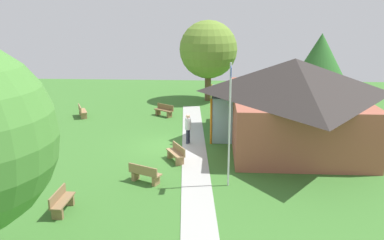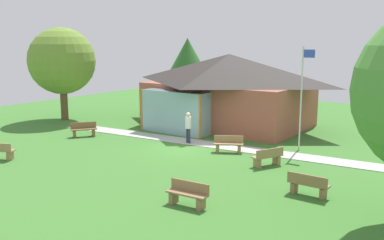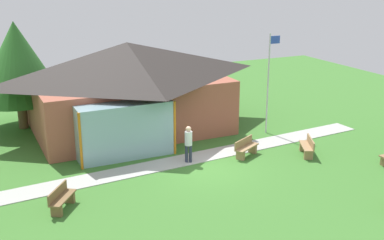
% 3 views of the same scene
% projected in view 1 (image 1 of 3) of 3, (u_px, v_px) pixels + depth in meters
% --- Properties ---
extents(ground_plane, '(44.00, 44.00, 0.00)m').
position_uv_depth(ground_plane, '(170.00, 146.00, 22.78)').
color(ground_plane, '#3D752D').
extents(pavilion, '(10.89, 8.52, 4.76)m').
position_uv_depth(pavilion, '(290.00, 99.00, 23.11)').
color(pavilion, '#A35642').
rests_on(pavilion, ground_plane).
extents(footpath, '(19.48, 2.77, 0.03)m').
position_uv_depth(footpath, '(194.00, 147.00, 22.70)').
color(footpath, '#ADADA8').
rests_on(footpath, ground_plane).
extents(flagpole, '(0.64, 0.08, 5.32)m').
position_uv_depth(flagpole, '(230.00, 120.00, 16.92)').
color(flagpole, silver).
rests_on(flagpole, ground_plane).
extents(bench_mid_left, '(1.24, 1.47, 0.84)m').
position_uv_depth(bench_mid_left, '(164.00, 111.00, 29.11)').
color(bench_mid_left, brown).
rests_on(bench_mid_left, ground_plane).
extents(bench_mid_right, '(1.06, 1.54, 0.84)m').
position_uv_depth(bench_mid_right, '(145.00, 174.00, 17.90)').
color(bench_mid_right, '#9E7A51').
rests_on(bench_mid_right, ground_plane).
extents(bench_lawn_far_right, '(1.51, 0.47, 0.84)m').
position_uv_depth(bench_lawn_far_right, '(62.00, 202.00, 15.32)').
color(bench_lawn_far_right, olive).
rests_on(bench_lawn_far_right, ground_plane).
extents(bench_rear_near_path, '(1.53, 1.09, 0.84)m').
position_uv_depth(bench_rear_near_path, '(176.00, 154.00, 20.44)').
color(bench_rear_near_path, '#9E7A51').
rests_on(bench_rear_near_path, ground_plane).
extents(bench_front_right, '(1.53, 0.54, 0.84)m').
position_uv_depth(bench_front_right, '(15.00, 169.00, 18.44)').
color(bench_front_right, olive).
rests_on(bench_front_right, ground_plane).
extents(bench_front_left, '(1.55, 1.02, 0.84)m').
position_uv_depth(bench_front_left, '(82.00, 112.00, 28.86)').
color(bench_front_left, '#9E7A51').
rests_on(bench_front_left, ground_plane).
extents(visitor_on_path, '(0.34, 0.34, 1.74)m').
position_uv_depth(visitor_on_path, '(188.00, 126.00, 22.94)').
color(visitor_on_path, '#2D3347').
rests_on(visitor_on_path, ground_plane).
extents(tree_west_hedge, '(4.69, 4.69, 6.57)m').
position_uv_depth(tree_west_hedge, '(208.00, 50.00, 33.21)').
color(tree_west_hedge, brown).
rests_on(tree_west_hedge, ground_plane).
extents(tree_behind_pavilion_left, '(4.71, 4.71, 5.85)m').
position_uv_depth(tree_behind_pavilion_left, '(320.00, 65.00, 27.65)').
color(tree_behind_pavilion_left, brown).
rests_on(tree_behind_pavilion_left, ground_plane).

